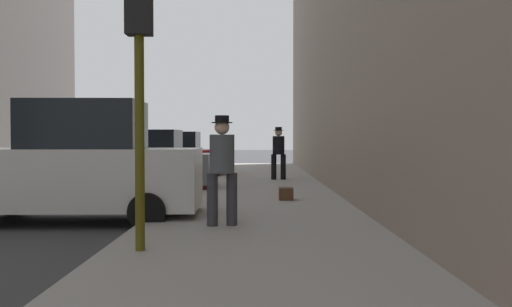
% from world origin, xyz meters
% --- Properties ---
extents(sidewalk, '(4.00, 40.00, 0.15)m').
position_xyz_m(sidewalk, '(6.00, 0.00, 0.07)').
color(sidewalk, gray).
rests_on(sidewalk, ground_plane).
extents(parked_white_van, '(4.64, 2.13, 2.25)m').
position_xyz_m(parked_white_van, '(2.65, -0.88, 1.03)').
color(parked_white_van, silver).
rests_on(parked_white_van, ground_plane).
extents(parked_gray_coupe, '(4.25, 2.14, 1.79)m').
position_xyz_m(parked_gray_coupe, '(2.65, 4.91, 0.85)').
color(parked_gray_coupe, slate).
rests_on(parked_gray_coupe, ground_plane).
extents(parked_red_hatchback, '(4.24, 2.14, 1.79)m').
position_xyz_m(parked_red_hatchback, '(2.65, 10.44, 0.85)').
color(parked_red_hatchback, '#B2191E').
rests_on(parked_red_hatchback, ground_plane).
extents(fire_hydrant, '(0.42, 0.22, 0.70)m').
position_xyz_m(fire_hydrant, '(4.45, 4.28, 0.50)').
color(fire_hydrant, red).
rests_on(fire_hydrant, sidewalk).
extents(traffic_light, '(0.32, 0.32, 3.60)m').
position_xyz_m(traffic_light, '(4.50, -4.22, 2.76)').
color(traffic_light, '#514C0F').
rests_on(traffic_light, sidewalk).
extents(pedestrian_with_fedora, '(0.52, 0.44, 1.78)m').
position_xyz_m(pedestrian_with_fedora, '(6.72, 7.88, 1.14)').
color(pedestrian_with_fedora, black).
rests_on(pedestrian_with_fedora, sidewalk).
extents(pedestrian_with_beanie, '(0.53, 0.48, 1.78)m').
position_xyz_m(pedestrian_with_beanie, '(5.41, -2.20, 1.14)').
color(pedestrian_with_beanie, '#333338').
rests_on(pedestrian_with_beanie, sidewalk).
extents(duffel_bag, '(0.32, 0.44, 0.28)m').
position_xyz_m(duffel_bag, '(6.64, 1.62, 0.29)').
color(duffel_bag, '#472D19').
rests_on(duffel_bag, sidewalk).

